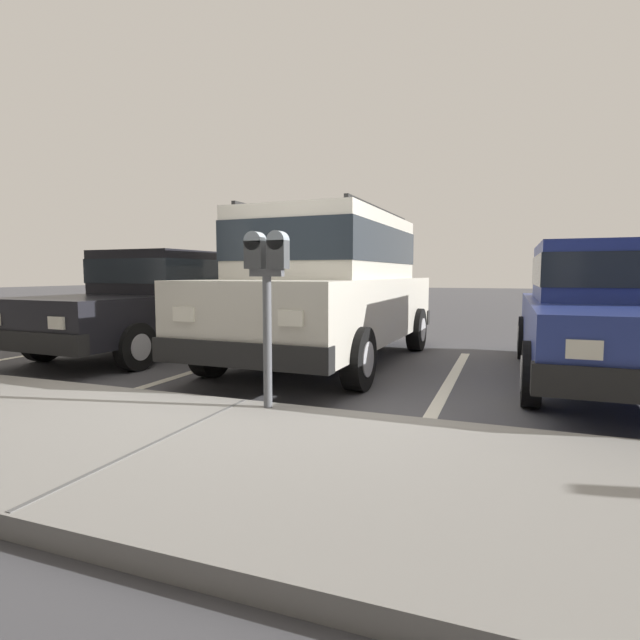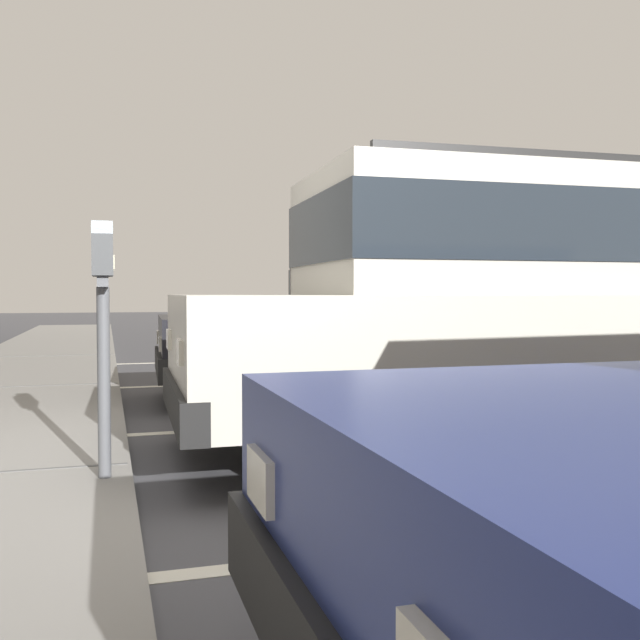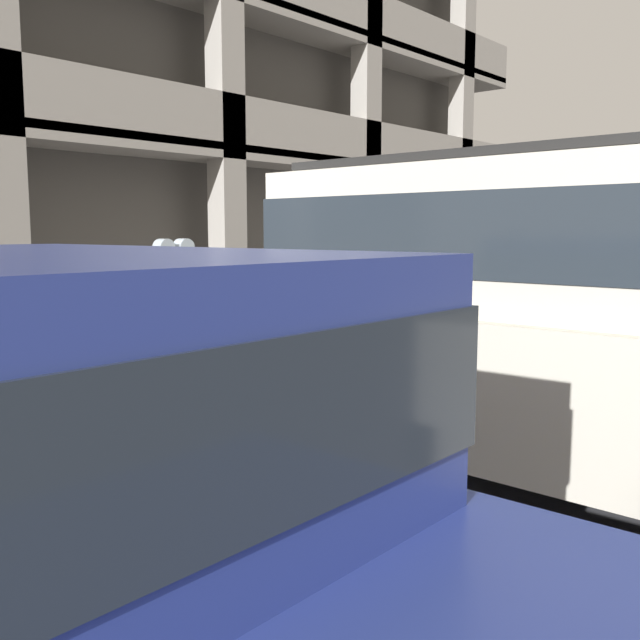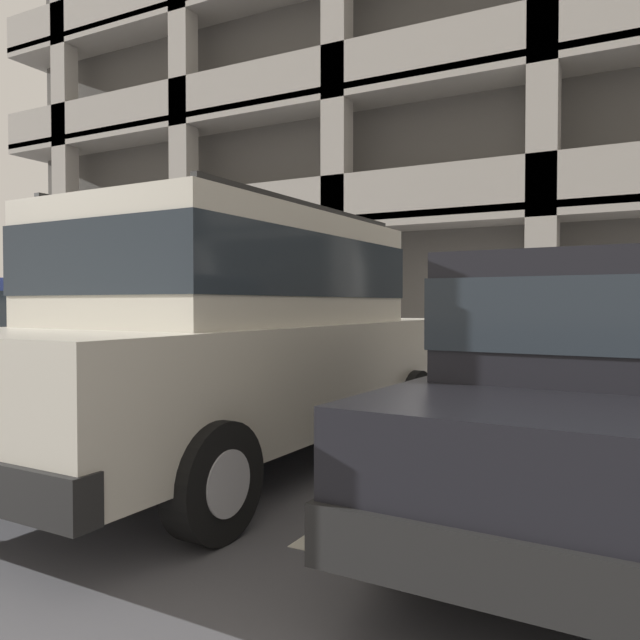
# 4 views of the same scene
# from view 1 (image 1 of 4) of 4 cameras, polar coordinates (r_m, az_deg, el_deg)

# --- Properties ---
(ground_plane) EXTENTS (80.00, 80.00, 0.10)m
(ground_plane) POSITION_cam_1_polar(r_m,az_deg,el_deg) (4.59, -7.21, -10.49)
(ground_plane) COLOR #4C4C51
(sidewalk) EXTENTS (40.00, 2.20, 0.12)m
(sidewalk) POSITION_cam_1_polar(r_m,az_deg,el_deg) (3.52, -17.51, -13.79)
(sidewalk) COLOR gray
(sidewalk) RESTS_ON ground_plane
(parking_stall_lines) EXTENTS (12.14, 4.80, 0.01)m
(parking_stall_lines) POSITION_cam_1_polar(r_m,az_deg,el_deg) (6.51, -13.15, -5.40)
(parking_stall_lines) COLOR silver
(parking_stall_lines) RESTS_ON ground_plane
(silver_suv) EXTENTS (2.12, 4.83, 2.03)m
(silver_suv) POSITION_cam_1_polar(r_m,az_deg,el_deg) (6.76, 1.08, 4.38)
(silver_suv) COLOR beige
(silver_suv) RESTS_ON ground_plane
(red_sedan) EXTENTS (1.86, 4.49, 1.54)m
(red_sedan) POSITION_cam_1_polar(r_m,az_deg,el_deg) (6.36, 30.23, 1.19)
(red_sedan) COLOR navy
(red_sedan) RESTS_ON ground_plane
(dark_hatchback) EXTENTS (1.99, 4.56, 1.54)m
(dark_hatchback) POSITION_cam_1_polar(r_m,az_deg,el_deg) (8.16, -17.46, 2.41)
(dark_hatchback) COLOR black
(dark_hatchback) RESTS_ON ground_plane
(parking_meter_near) EXTENTS (0.35, 0.12, 1.41)m
(parking_meter_near) POSITION_cam_1_polar(r_m,az_deg,el_deg) (3.98, -6.10, 4.92)
(parking_meter_near) COLOR #595B60
(parking_meter_near) RESTS_ON sidewalk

